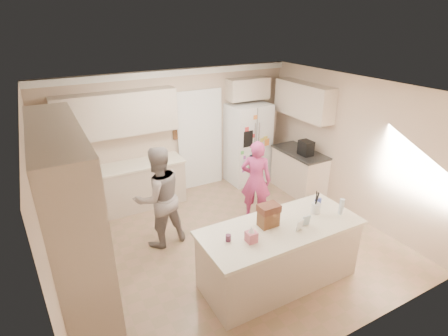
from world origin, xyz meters
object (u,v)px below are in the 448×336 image
refrigerator (247,143)px  coffee_maker (306,148)px  teen_boy (159,197)px  tissue_box (251,237)px  teen_girl (256,180)px  utensil_crock (316,208)px  dollhouse_body (268,219)px  island_base (279,255)px

refrigerator → coffee_maker: (0.65, -1.21, 0.17)m
teen_boy → tissue_box: bearing=102.2°
refrigerator → tissue_box: (-1.95, -3.21, 0.10)m
coffee_maker → tissue_box: (-2.60, -2.00, -0.07)m
coffee_maker → teen_girl: (-1.38, -0.26, -0.30)m
utensil_crock → teen_boy: size_ratio=0.09×
utensil_crock → teen_boy: 2.45m
coffee_maker → utensil_crock: (-1.40, -1.85, -0.07)m
dollhouse_body → refrigerator: bearing=62.7°
coffee_maker → dollhouse_body: size_ratio=1.15×
teen_girl → tissue_box: bearing=93.6°
island_base → teen_boy: (-1.17, 1.69, 0.42)m
refrigerator → utensil_crock: size_ratio=12.00×
dollhouse_body → teen_girl: (0.82, 1.54, -0.27)m
island_base → dollhouse_body: size_ratio=8.46×
refrigerator → island_base: 3.44m
dollhouse_body → utensil_crock: bearing=-3.6°
refrigerator → coffee_maker: size_ratio=6.00×
utensil_crock → teen_girl: teen_girl is taller
utensil_crock → dollhouse_body: (-0.80, 0.05, 0.04)m
coffee_maker → teen_boy: bearing=-176.3°
island_base → dollhouse_body: dollhouse_body is taller
island_base → dollhouse_body: (-0.15, 0.10, 0.60)m
island_base → utensil_crock: 0.86m
island_base → teen_boy: bearing=124.6°
island_base → teen_girl: bearing=67.7°
refrigerator → island_base: size_ratio=0.82×
coffee_maker → teen_boy: size_ratio=0.17×
island_base → teen_boy: 2.10m
island_base → teen_boy: teen_boy is taller
dollhouse_body → teen_boy: size_ratio=0.15×
dollhouse_body → teen_boy: bearing=122.6°
dollhouse_body → teen_boy: teen_boy is taller
island_base → utensil_crock: bearing=4.4°
refrigerator → utensil_crock: 3.15m
island_base → teen_girl: teen_girl is taller
tissue_box → dollhouse_body: bearing=26.6°
tissue_box → teen_girl: (1.22, 1.74, -0.23)m
dollhouse_body → teen_boy: 1.90m
teen_boy → teen_girl: (1.84, -0.06, -0.10)m
utensil_crock → tissue_box: utensil_crock is taller
teen_boy → utensil_crock: bearing=131.1°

